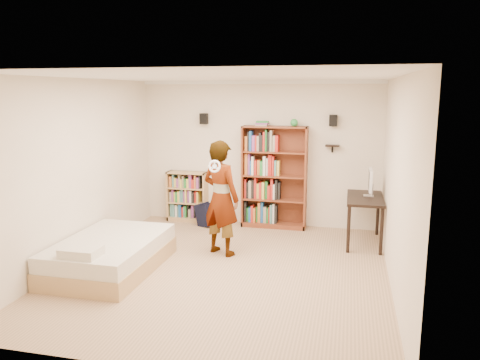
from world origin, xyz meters
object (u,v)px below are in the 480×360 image
object	(u,v)px
daybed	(110,250)
computer_desk	(364,220)
low_bookshelf	(187,196)
tall_bookshelf	(274,177)
person	(221,198)

from	to	relation	value
daybed	computer_desk	bearing A→B (deg)	30.02
low_bookshelf	daybed	bearing A→B (deg)	-94.38
tall_bookshelf	computer_desk	size ratio (longest dim) A/B	1.62
low_bookshelf	person	bearing A→B (deg)	-55.61
low_bookshelf	daybed	xyz separation A→B (m)	(-0.21, -2.69, -0.20)
low_bookshelf	computer_desk	bearing A→B (deg)	-10.98
low_bookshelf	daybed	world-z (taller)	low_bookshelf
daybed	person	size ratio (longest dim) A/B	1.08
low_bookshelf	daybed	distance (m)	2.71
tall_bookshelf	person	xyz separation A→B (m)	(-0.56, -1.65, -0.05)
tall_bookshelf	low_bookshelf	xyz separation A→B (m)	(-1.72, 0.03, -0.46)
daybed	person	bearing A→B (deg)	36.70
person	daybed	bearing A→B (deg)	61.51
computer_desk	daybed	xyz separation A→B (m)	(-3.54, -2.05, -0.11)
computer_desk	person	world-z (taller)	person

